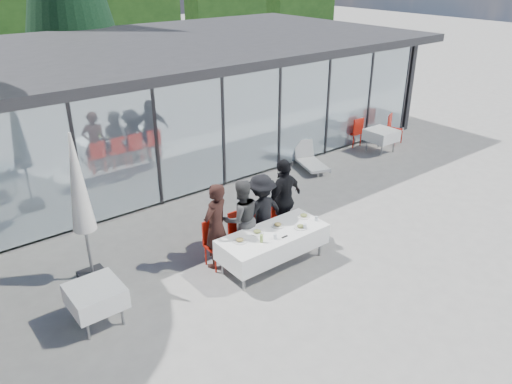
# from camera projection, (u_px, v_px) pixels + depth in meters

# --- Properties ---
(ground) EXTENTS (90.00, 90.00, 0.00)m
(ground) POSITION_uv_depth(u_px,v_px,m) (295.00, 261.00, 10.34)
(ground) COLOR gray
(ground) RESTS_ON ground
(pavilion) EXTENTS (14.80, 8.80, 3.44)m
(pavilion) POSITION_uv_depth(u_px,v_px,m) (175.00, 78.00, 16.36)
(pavilion) COLOR gray
(pavilion) RESTS_ON ground
(dining_table) EXTENTS (2.26, 0.96, 0.75)m
(dining_table) POSITION_uv_depth(u_px,v_px,m) (273.00, 242.00, 10.02)
(dining_table) COLOR white
(dining_table) RESTS_ON ground
(diner_a) EXTENTS (0.84, 0.84, 1.80)m
(diner_a) POSITION_uv_depth(u_px,v_px,m) (216.00, 226.00, 9.87)
(diner_a) COLOR #321A16
(diner_a) RESTS_ON ground
(diner_chair_a) EXTENTS (0.44, 0.44, 0.97)m
(diner_chair_a) POSITION_uv_depth(u_px,v_px,m) (215.00, 241.00, 10.05)
(diner_chair_a) COLOR red
(diner_chair_a) RESTS_ON ground
(diner_b) EXTENTS (0.98, 0.98, 1.71)m
(diner_b) POSITION_uv_depth(u_px,v_px,m) (241.00, 219.00, 10.24)
(diner_b) COLOR #4B4B4B
(diner_b) RESTS_ON ground
(diner_chair_b) EXTENTS (0.44, 0.44, 0.97)m
(diner_chair_b) POSITION_uv_depth(u_px,v_px,m) (240.00, 231.00, 10.40)
(diner_chair_b) COLOR red
(diner_chair_b) RESTS_ON ground
(diner_c) EXTENTS (1.12, 1.12, 1.68)m
(diner_c) POSITION_uv_depth(u_px,v_px,m) (261.00, 212.00, 10.54)
(diner_c) COLOR black
(diner_c) RESTS_ON ground
(diner_chair_c) EXTENTS (0.44, 0.44, 0.97)m
(diner_chair_c) POSITION_uv_depth(u_px,v_px,m) (260.00, 224.00, 10.70)
(diner_chair_c) COLOR red
(diner_chair_c) RESTS_ON ground
(diner_d) EXTENTS (1.31, 1.31, 1.88)m
(diner_d) POSITION_uv_depth(u_px,v_px,m) (284.00, 200.00, 10.85)
(diner_d) COLOR black
(diner_d) RESTS_ON ground
(diner_chair_d) EXTENTS (0.44, 0.44, 0.97)m
(diner_chair_d) POSITION_uv_depth(u_px,v_px,m) (282.00, 215.00, 11.05)
(diner_chair_d) COLOR red
(diner_chair_d) RESTS_ON ground
(plate_a) EXTENTS (0.27, 0.27, 0.07)m
(plate_a) POSITION_uv_depth(u_px,v_px,m) (240.00, 240.00, 9.60)
(plate_a) COLOR white
(plate_a) RESTS_ON dining_table
(plate_b) EXTENTS (0.27, 0.27, 0.07)m
(plate_b) POSITION_uv_depth(u_px,v_px,m) (257.00, 232.00, 9.90)
(plate_b) COLOR white
(plate_b) RESTS_ON dining_table
(plate_c) EXTENTS (0.27, 0.27, 0.07)m
(plate_c) POSITION_uv_depth(u_px,v_px,m) (278.00, 225.00, 10.16)
(plate_c) COLOR white
(plate_c) RESTS_ON dining_table
(plate_d) EXTENTS (0.27, 0.27, 0.07)m
(plate_d) POSITION_uv_depth(u_px,v_px,m) (304.00, 216.00, 10.52)
(plate_d) COLOR white
(plate_d) RESTS_ON dining_table
(plate_extra) EXTENTS (0.27, 0.27, 0.07)m
(plate_extra) POSITION_uv_depth(u_px,v_px,m) (301.00, 227.00, 10.09)
(plate_extra) COLOR white
(plate_extra) RESTS_ON dining_table
(juice_bottle) EXTENTS (0.06, 0.06, 0.16)m
(juice_bottle) POSITION_uv_depth(u_px,v_px,m) (261.00, 239.00, 9.56)
(juice_bottle) COLOR #92B74C
(juice_bottle) RESTS_ON dining_table
(drinking_glasses) EXTENTS (1.22, 0.17, 0.10)m
(drinking_glasses) POSITION_uv_depth(u_px,v_px,m) (299.00, 227.00, 10.03)
(drinking_glasses) COLOR silver
(drinking_glasses) RESTS_ON dining_table
(folded_eyeglasses) EXTENTS (0.14, 0.03, 0.01)m
(folded_eyeglasses) POSITION_uv_depth(u_px,v_px,m) (285.00, 237.00, 9.77)
(folded_eyeglasses) COLOR black
(folded_eyeglasses) RESTS_ON dining_table
(spare_table_left) EXTENTS (0.86, 0.86, 0.74)m
(spare_table_left) POSITION_uv_depth(u_px,v_px,m) (96.00, 296.00, 8.38)
(spare_table_left) COLOR white
(spare_table_left) RESTS_ON ground
(spare_table_right) EXTENTS (0.86, 0.86, 0.74)m
(spare_table_right) POSITION_uv_depth(u_px,v_px,m) (381.00, 135.00, 15.97)
(spare_table_right) COLOR white
(spare_table_right) RESTS_ON ground
(spare_chair_a) EXTENTS (0.58, 0.58, 0.97)m
(spare_chair_a) POSITION_uv_depth(u_px,v_px,m) (392.00, 127.00, 16.79)
(spare_chair_a) COLOR red
(spare_chair_a) RESTS_ON ground
(spare_chair_b) EXTENTS (0.45, 0.45, 0.97)m
(spare_chair_b) POSITION_uv_depth(u_px,v_px,m) (356.00, 131.00, 16.45)
(spare_chair_b) COLOR red
(spare_chair_b) RESTS_ON ground
(market_umbrella) EXTENTS (0.50, 0.50, 3.00)m
(market_umbrella) POSITION_uv_depth(u_px,v_px,m) (79.00, 191.00, 9.01)
(market_umbrella) COLOR black
(market_umbrella) RESTS_ON ground
(lounger) EXTENTS (0.99, 1.45, 0.72)m
(lounger) POSITION_uv_depth(u_px,v_px,m) (309.00, 159.00, 14.88)
(lounger) COLOR silver
(lounger) RESTS_ON ground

